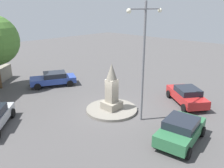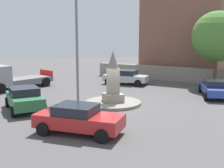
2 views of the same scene
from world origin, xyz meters
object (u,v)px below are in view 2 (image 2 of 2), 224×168
object	(u,v)px
streetlamp	(77,34)
car_blue_waiting	(216,88)
corner_building	(188,36)
tree_near_wall	(217,36)
truck_grey_parked_right	(9,78)
car_red_parked_left	(79,118)
monument	(113,80)
car_green_approaching	(25,98)
car_silver_far_side	(126,77)

from	to	relation	value
streetlamp	car_blue_waiting	distance (m)	11.51
corner_building	tree_near_wall	distance (m)	8.34
car_blue_waiting	truck_grey_parked_right	bearing A→B (deg)	-118.18
car_red_parked_left	tree_near_wall	xyz separation A→B (m)	(-8.90, 14.80, 3.85)
car_blue_waiting	streetlamp	bearing A→B (deg)	-89.38
monument	corner_building	bearing A→B (deg)	131.42
monument	corner_building	world-z (taller)	corner_building
car_blue_waiting	corner_building	bearing A→B (deg)	156.82
monument	streetlamp	distance (m)	3.98
streetlamp	truck_grey_parked_right	distance (m)	10.09
car_blue_waiting	truck_grey_parked_right	size ratio (longest dim) A/B	0.74
tree_near_wall	streetlamp	bearing A→B (deg)	-73.38
streetlamp	tree_near_wall	size ratio (longest dim) A/B	1.14
truck_grey_parked_right	streetlamp	bearing A→B (deg)	28.17
car_green_approaching	truck_grey_parked_right	bearing A→B (deg)	-171.64
car_red_parked_left	corner_building	world-z (taller)	corner_building
truck_grey_parked_right	tree_near_wall	distance (m)	19.06
corner_building	streetlamp	bearing A→B (deg)	-52.60
tree_near_wall	car_green_approaching	bearing A→B (deg)	-78.41
car_red_parked_left	monument	bearing A→B (deg)	145.81
car_red_parked_left	corner_building	size ratio (longest dim) A/B	0.47
car_green_approaching	streetlamp	bearing A→B (deg)	79.46
car_blue_waiting	tree_near_wall	xyz separation A→B (m)	(-4.01, 3.05, 3.88)
car_silver_far_side	corner_building	world-z (taller)	corner_building
corner_building	car_blue_waiting	bearing A→B (deg)	-23.18
car_green_approaching	tree_near_wall	world-z (taller)	tree_near_wall
car_blue_waiting	car_silver_far_side	bearing A→B (deg)	-149.27
streetlamp	truck_grey_parked_right	size ratio (longest dim) A/B	1.24
car_silver_far_side	car_red_parked_left	bearing A→B (deg)	-30.26
streetlamp	car_green_approaching	size ratio (longest dim) A/B	1.94
corner_building	car_silver_far_side	bearing A→B (deg)	-64.86
car_red_parked_left	tree_near_wall	world-z (taller)	tree_near_wall
monument	tree_near_wall	size ratio (longest dim) A/B	0.51
car_blue_waiting	tree_near_wall	bearing A→B (deg)	142.74
car_green_approaching	tree_near_wall	size ratio (longest dim) A/B	0.59
car_green_approaching	tree_near_wall	distance (m)	17.91
car_red_parked_left	car_silver_far_side	bearing A→B (deg)	149.74
monument	car_green_approaching	size ratio (longest dim) A/B	0.86
car_blue_waiting	corner_building	size ratio (longest dim) A/B	0.51
truck_grey_parked_right	corner_building	bearing A→B (deg)	100.92
tree_near_wall	car_red_parked_left	bearing A→B (deg)	-58.98
monument	streetlamp	size ratio (longest dim) A/B	0.45
streetlamp	car_blue_waiting	bearing A→B (deg)	90.62
car_silver_far_side	tree_near_wall	bearing A→B (deg)	64.88
car_red_parked_left	corner_building	xyz separation A→B (m)	(-16.97, 16.92, 3.92)
tree_near_wall	corner_building	bearing A→B (deg)	165.27
car_blue_waiting	tree_near_wall	world-z (taller)	tree_near_wall
monument	car_silver_far_side	xyz separation A→B (m)	(-7.33, 3.79, -0.95)
streetlamp	truck_grey_parked_right	bearing A→B (deg)	-151.83
monument	tree_near_wall	world-z (taller)	tree_near_wall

